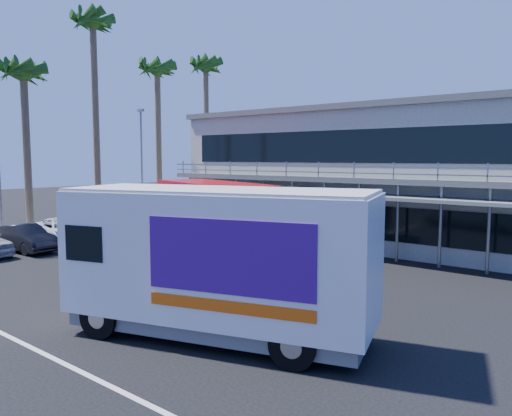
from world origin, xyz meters
The scene contains 14 objects.
ground centered at (0.00, 0.00, 0.00)m, with size 120.00×120.00×0.00m, color black.
building centered at (3.00, 14.94, 3.66)m, with size 22.40×12.00×7.30m.
curb_strip centered at (-15.00, 6.00, 0.08)m, with size 3.00×32.00×0.16m, color #A5A399.
palm_c centered at (-14.90, 3.00, 9.21)m, with size 2.80×2.80×10.75m.
palm_d centered at (-15.20, 8.00, 12.80)m, with size 2.80×2.80×14.75m.
palm_e centered at (-14.70, 13.00, 10.57)m, with size 2.80×2.80×12.25m.
palm_f centered at (-15.10, 18.50, 11.47)m, with size 2.80×2.80×13.25m.
light_pole_far centered at (-14.20, 11.00, 4.50)m, with size 0.50×0.25×8.09m.
red_truck centered at (-1.99, 5.25, 1.93)m, with size 10.62×5.82×3.51m.
white_van centered at (6.22, -2.55, 2.06)m, with size 8.38×4.99×3.87m.
parked_car_b centered at (-9.50, 0.06, 0.67)m, with size 1.41×4.05×1.33m, color black.
parked_car_c centered at (-10.38, 2.64, 0.67)m, with size 2.24×4.86×1.35m, color white.
parked_car_d centered at (-11.48, 6.02, 0.74)m, with size 2.08×5.12×1.48m, color #333A44.
parked_car_e centered at (-12.50, 7.20, 0.68)m, with size 1.60×3.97×1.35m, color slate.
Camera 1 is at (14.91, -11.68, 4.66)m, focal length 35.00 mm.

